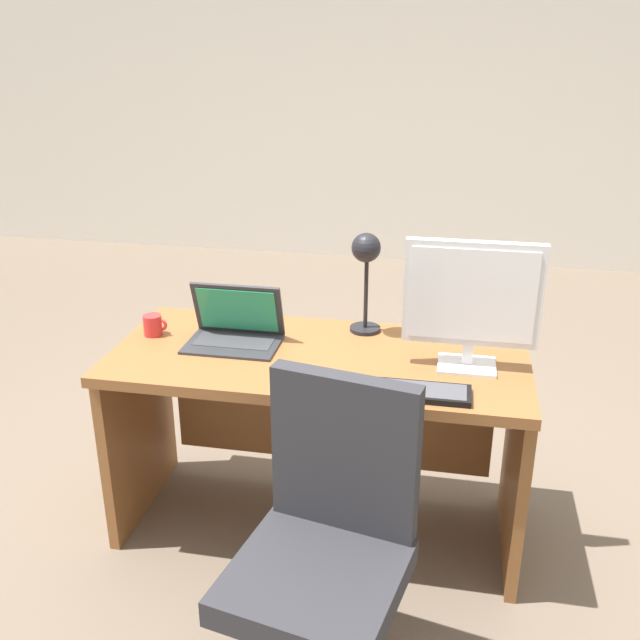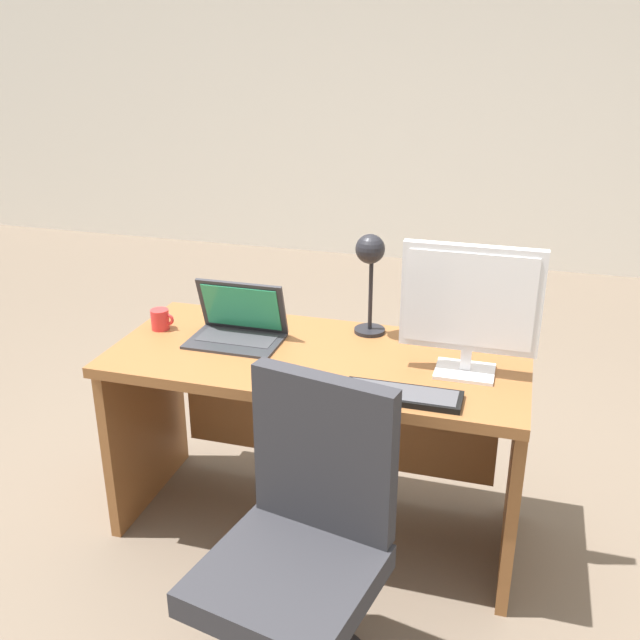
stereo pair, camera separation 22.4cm
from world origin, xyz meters
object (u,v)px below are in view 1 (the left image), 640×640
object	(u,v)px
mouse	(302,383)
office_chair	(324,577)
laptop	(236,324)
desk_lamp	(366,261)
monitor	(472,299)
coffee_mug	(153,325)
keyboard	(411,391)
desk	(321,402)

from	to	relation	value
mouse	office_chair	world-z (taller)	office_chair
laptop	desk_lamp	size ratio (longest dim) A/B	0.86
monitor	coffee_mug	distance (m)	1.21
keyboard	desk	bearing A→B (deg)	140.66
laptop	mouse	distance (m)	0.47
desk	desk_lamp	bearing A→B (deg)	52.83
office_chair	keyboard	bearing A→B (deg)	67.95
monitor	desk	bearing A→B (deg)	174.26
keyboard	desk_lamp	xyz separation A→B (m)	(-0.22, 0.47, 0.28)
keyboard	desk_lamp	size ratio (longest dim) A/B	0.95
desk	keyboard	bearing A→B (deg)	-39.34
keyboard	mouse	xyz separation A→B (m)	(-0.36, -0.02, 0.01)
coffee_mug	office_chair	xyz separation A→B (m)	(0.82, -0.78, -0.40)
laptop	office_chair	bearing A→B (deg)	-58.41
laptop	desk_lamp	xyz separation A→B (m)	(0.47, 0.17, 0.22)
laptop	keyboard	world-z (taller)	laptop
mouse	coffee_mug	world-z (taller)	coffee_mug
monitor	mouse	world-z (taller)	monitor
monitor	laptop	world-z (taller)	monitor
laptop	mouse	xyz separation A→B (m)	(0.33, -0.33, -0.05)
desk	monitor	distance (m)	0.71
keyboard	coffee_mug	bearing A→B (deg)	163.49
desk	keyboard	distance (m)	0.51
laptop	office_chair	xyz separation A→B (m)	(0.49, -0.79, -0.42)
desk	laptop	bearing A→B (deg)	177.21
laptop	mouse	world-z (taller)	laptop
desk	coffee_mug	distance (m)	0.71
desk	coffee_mug	xyz separation A→B (m)	(-0.66, 0.01, 0.26)
keyboard	office_chair	distance (m)	0.64
monitor	laptop	bearing A→B (deg)	175.38
desk	office_chair	world-z (taller)	office_chair
office_chair	desk_lamp	bearing A→B (deg)	91.26
desk	monitor	world-z (taller)	monitor
monitor	keyboard	xyz separation A→B (m)	(-0.17, -0.24, -0.24)
desk_lamp	office_chair	size ratio (longest dim) A/B	0.42
monitor	desk_lamp	xyz separation A→B (m)	(-0.39, 0.24, 0.04)
office_chair	desk	bearing A→B (deg)	101.58
mouse	coffee_mug	xyz separation A→B (m)	(-0.65, 0.32, 0.02)
laptop	office_chair	world-z (taller)	laptop
office_chair	monitor	bearing A→B (deg)	62.83
monitor	desk_lamp	distance (m)	0.46
coffee_mug	office_chair	bearing A→B (deg)	-43.88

